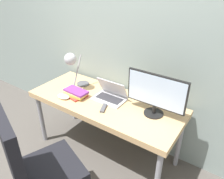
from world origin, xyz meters
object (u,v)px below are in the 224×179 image
at_px(desk_lamp, 72,63).
at_px(book_stack, 76,93).
at_px(laptop, 110,95).
at_px(game_controller, 64,96).
at_px(monitor, 156,93).
at_px(office_chair, 35,167).

bearing_deg(desk_lamp, book_stack, -42.82).
bearing_deg(laptop, desk_lamp, -173.22).
distance_m(book_stack, game_controller, 0.13).
height_order(monitor, office_chair, monitor).
bearing_deg(office_chair, desk_lamp, 115.20).
xyz_separation_m(laptop, monitor, (0.49, 0.01, 0.18)).
distance_m(office_chair, book_stack, 0.89).
relative_size(office_chair, game_controller, 7.69).
distance_m(monitor, desk_lamp, 0.95).
bearing_deg(book_stack, laptop, 24.56).
xyz_separation_m(laptop, office_chair, (-0.02, -0.98, -0.16)).
height_order(laptop, desk_lamp, desk_lamp).
bearing_deg(office_chair, laptop, 88.88).
relative_size(monitor, book_stack, 2.02).
bearing_deg(desk_lamp, laptop, 6.78).
height_order(monitor, desk_lamp, desk_lamp).
bearing_deg(office_chair, monitor, 62.95).
xyz_separation_m(office_chair, book_stack, (-0.32, 0.82, 0.14)).
height_order(monitor, book_stack, monitor).
xyz_separation_m(desk_lamp, game_controller, (0.03, -0.21, -0.30)).
bearing_deg(game_controller, book_stack, 53.38).
relative_size(laptop, desk_lamp, 0.76).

